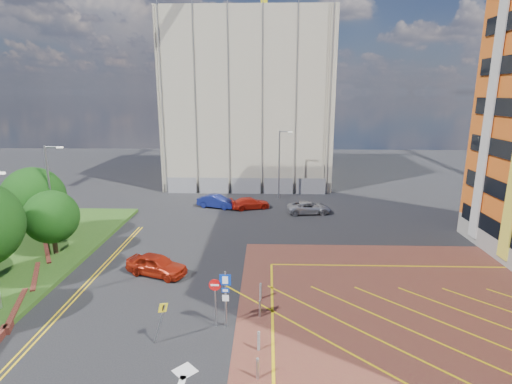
{
  "coord_description": "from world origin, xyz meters",
  "views": [
    {
      "loc": [
        2.68,
        -18.02,
        12.24
      ],
      "look_at": [
        2.05,
        3.06,
        6.96
      ],
      "focal_mm": 28.0,
      "sensor_mm": 36.0,
      "label": 1
    }
  ],
  "objects_px": {
    "warning_sign": "(161,318)",
    "car_blue_back": "(217,201)",
    "tree_c": "(51,217)",
    "car_red_back": "(250,203)",
    "car_silver_back": "(309,208)",
    "lamp_left_far": "(51,191)",
    "car_red_left": "(157,265)",
    "tree_d": "(34,198)",
    "sign_cluster": "(222,294)",
    "lamp_back": "(280,162)"
  },
  "relations": [
    {
      "from": "warning_sign",
      "to": "car_blue_back",
      "type": "relative_size",
      "value": 0.53
    },
    {
      "from": "tree_c",
      "to": "warning_sign",
      "type": "distance_m",
      "value": 15.34
    },
    {
      "from": "car_red_back",
      "to": "car_silver_back",
      "type": "bearing_deg",
      "value": -122.68
    },
    {
      "from": "tree_c",
      "to": "car_blue_back",
      "type": "height_order",
      "value": "tree_c"
    },
    {
      "from": "lamp_left_far",
      "to": "car_red_left",
      "type": "distance_m",
      "value": 11.37
    },
    {
      "from": "car_red_back",
      "to": "car_silver_back",
      "type": "distance_m",
      "value": 6.35
    },
    {
      "from": "tree_c",
      "to": "lamp_left_far",
      "type": "bearing_deg",
      "value": 114.71
    },
    {
      "from": "tree_c",
      "to": "car_blue_back",
      "type": "bearing_deg",
      "value": 52.34
    },
    {
      "from": "tree_d",
      "to": "tree_c",
      "type": "bearing_deg",
      "value": -45.0
    },
    {
      "from": "tree_d",
      "to": "car_blue_back",
      "type": "bearing_deg",
      "value": 38.32
    },
    {
      "from": "car_red_back",
      "to": "lamp_left_far",
      "type": "bearing_deg",
      "value": 108.34
    },
    {
      "from": "car_blue_back",
      "to": "car_red_back",
      "type": "xyz_separation_m",
      "value": [
        3.68,
        -0.32,
        -0.08
      ]
    },
    {
      "from": "sign_cluster",
      "to": "car_red_left",
      "type": "bearing_deg",
      "value": 130.31
    },
    {
      "from": "tree_c",
      "to": "car_red_back",
      "type": "distance_m",
      "value": 19.8
    },
    {
      "from": "car_blue_back",
      "to": "lamp_back",
      "type": "bearing_deg",
      "value": -40.3
    },
    {
      "from": "tree_d",
      "to": "car_silver_back",
      "type": "relative_size",
      "value": 1.35
    },
    {
      "from": "tree_d",
      "to": "car_silver_back",
      "type": "height_order",
      "value": "tree_d"
    },
    {
      "from": "car_blue_back",
      "to": "tree_c",
      "type": "bearing_deg",
      "value": 160.73
    },
    {
      "from": "lamp_back",
      "to": "car_red_back",
      "type": "xyz_separation_m",
      "value": [
        -3.27,
        -4.55,
        -3.75
      ]
    },
    {
      "from": "lamp_left_far",
      "to": "tree_d",
      "type": "bearing_deg",
      "value": 154.32
    },
    {
      "from": "tree_d",
      "to": "lamp_left_far",
      "type": "xyz_separation_m",
      "value": [
        2.08,
        -1.0,
        0.79
      ]
    },
    {
      "from": "lamp_left_far",
      "to": "car_blue_back",
      "type": "distance_m",
      "value": 16.96
    },
    {
      "from": "car_blue_back",
      "to": "car_silver_back",
      "type": "relative_size",
      "value": 0.93
    },
    {
      "from": "lamp_back",
      "to": "car_silver_back",
      "type": "distance_m",
      "value": 7.71
    },
    {
      "from": "tree_d",
      "to": "sign_cluster",
      "type": "height_order",
      "value": "tree_d"
    },
    {
      "from": "tree_d",
      "to": "lamp_back",
      "type": "relative_size",
      "value": 0.76
    },
    {
      "from": "car_silver_back",
      "to": "lamp_left_far",
      "type": "bearing_deg",
      "value": 108.79
    },
    {
      "from": "lamp_left_far",
      "to": "sign_cluster",
      "type": "distance_m",
      "value": 18.58
    },
    {
      "from": "tree_d",
      "to": "car_blue_back",
      "type": "relative_size",
      "value": 1.44
    },
    {
      "from": "tree_c",
      "to": "lamp_back",
      "type": "relative_size",
      "value": 0.61
    },
    {
      "from": "tree_d",
      "to": "car_red_back",
      "type": "bearing_deg",
      "value": 31.12
    },
    {
      "from": "car_blue_back",
      "to": "car_red_back",
      "type": "distance_m",
      "value": 3.69
    },
    {
      "from": "tree_d",
      "to": "car_blue_back",
      "type": "height_order",
      "value": "tree_d"
    },
    {
      "from": "lamp_back",
      "to": "car_red_left",
      "type": "relative_size",
      "value": 1.86
    },
    {
      "from": "tree_c",
      "to": "car_red_back",
      "type": "relative_size",
      "value": 1.16
    },
    {
      "from": "tree_d",
      "to": "warning_sign",
      "type": "height_order",
      "value": "tree_d"
    },
    {
      "from": "tree_c",
      "to": "car_silver_back",
      "type": "distance_m",
      "value": 23.81
    },
    {
      "from": "lamp_left_far",
      "to": "sign_cluster",
      "type": "height_order",
      "value": "lamp_left_far"
    },
    {
      "from": "lamp_back",
      "to": "car_red_back",
      "type": "relative_size",
      "value": 1.9
    },
    {
      "from": "warning_sign",
      "to": "car_red_back",
      "type": "bearing_deg",
      "value": 82.07
    },
    {
      "from": "tree_c",
      "to": "car_red_left",
      "type": "xyz_separation_m",
      "value": [
        8.58,
        -2.86,
        -2.46
      ]
    },
    {
      "from": "lamp_left_far",
      "to": "warning_sign",
      "type": "relative_size",
      "value": 3.56
    },
    {
      "from": "lamp_back",
      "to": "warning_sign",
      "type": "bearing_deg",
      "value": -103.04
    },
    {
      "from": "tree_c",
      "to": "car_silver_back",
      "type": "bearing_deg",
      "value": 30.19
    },
    {
      "from": "car_red_left",
      "to": "lamp_back",
      "type": "bearing_deg",
      "value": -3.02
    },
    {
      "from": "warning_sign",
      "to": "car_blue_back",
      "type": "bearing_deg",
      "value": 90.77
    },
    {
      "from": "tree_d",
      "to": "lamp_left_far",
      "type": "relative_size",
      "value": 0.76
    },
    {
      "from": "lamp_left_far",
      "to": "warning_sign",
      "type": "xyz_separation_m",
      "value": [
        11.88,
        -12.59,
        -3.23
      ]
    },
    {
      "from": "car_red_left",
      "to": "car_blue_back",
      "type": "relative_size",
      "value": 1.02
    },
    {
      "from": "car_red_left",
      "to": "car_blue_back",
      "type": "height_order",
      "value": "car_red_left"
    }
  ]
}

